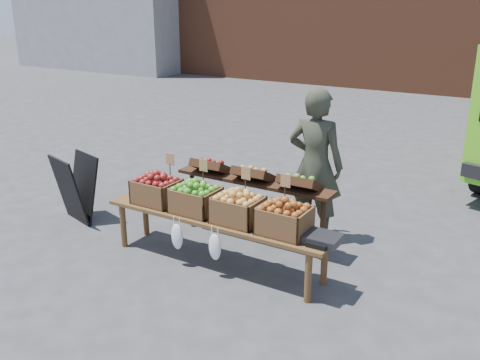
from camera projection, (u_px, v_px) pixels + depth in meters
The scene contains 10 objects.
ground at pixel (186, 265), 5.98m from camera, with size 80.00×80.00×0.00m, color #414143.
vendor at pixel (315, 165), 6.38m from camera, with size 0.68×0.45×1.87m, color #343828.
chalkboard_sign at pixel (76, 188), 7.05m from camera, with size 0.60×0.33×0.91m, color black, non-canonical shape.
back_table at pixel (253, 202), 6.40m from camera, with size 2.10×0.44×1.04m, color #331C0F, non-canonical shape.
display_bench at pixel (217, 241), 5.91m from camera, with size 2.70×0.56×0.57m, color brown, non-canonical shape.
crate_golden_apples at pixel (157, 191), 6.18m from camera, with size 0.50×0.40×0.28m, color maroon, non-canonical shape.
crate_russet_pears at pixel (195, 200), 5.91m from camera, with size 0.50×0.40×0.28m, color #3B8B20, non-canonical shape.
crate_red_apples at pixel (238, 210), 5.64m from camera, with size 0.50×0.40×0.28m, color gold, non-canonical shape.
crate_green_apples at pixel (284, 220), 5.37m from camera, with size 0.50×0.40×0.28m, color #9B4E25, non-canonical shape.
weighing_scale at pixel (323, 239), 5.19m from camera, with size 0.34×0.30×0.08m, color black.
Camera 1 is at (3.30, -4.26, 2.82)m, focal length 40.00 mm.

